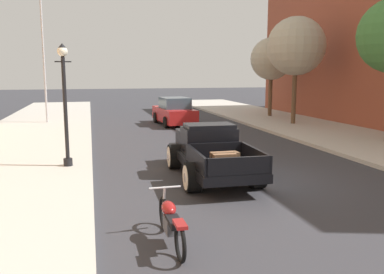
{
  "coord_description": "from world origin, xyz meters",
  "views": [
    {
      "loc": [
        -4.49,
        -10.67,
        3.1
      ],
      "look_at": [
        -1.27,
        1.92,
        1.0
      ],
      "focal_mm": 37.24,
      "sensor_mm": 36.0,
      "label": 1
    }
  ],
  "objects_px": {
    "motorcycle_parked": "(171,221)",
    "flagpole": "(46,27)",
    "car_background_red": "(174,112)",
    "street_tree_third": "(271,59)",
    "street_lamp_near": "(65,96)",
    "hotrod_truck_black": "(209,151)",
    "street_tree_second": "(296,46)"
  },
  "relations": [
    {
      "from": "car_background_red",
      "to": "flagpole",
      "type": "relative_size",
      "value": 0.48
    },
    {
      "from": "motorcycle_parked",
      "to": "hotrod_truck_black",
      "type": "bearing_deg",
      "value": 65.21
    },
    {
      "from": "motorcycle_parked",
      "to": "street_tree_second",
      "type": "height_order",
      "value": "street_tree_second"
    },
    {
      "from": "car_background_red",
      "to": "street_tree_third",
      "type": "relative_size",
      "value": 0.83
    },
    {
      "from": "car_background_red",
      "to": "flagpole",
      "type": "xyz_separation_m",
      "value": [
        -7.22,
        1.98,
        5.0
      ]
    },
    {
      "from": "street_lamp_near",
      "to": "street_tree_second",
      "type": "distance_m",
      "value": 14.91
    },
    {
      "from": "hotrod_truck_black",
      "to": "street_tree_third",
      "type": "relative_size",
      "value": 0.94
    },
    {
      "from": "car_background_red",
      "to": "street_lamp_near",
      "type": "bearing_deg",
      "value": -118.66
    },
    {
      "from": "motorcycle_parked",
      "to": "flagpole",
      "type": "distance_m",
      "value": 19.71
    },
    {
      "from": "hotrod_truck_black",
      "to": "car_background_red",
      "type": "height_order",
      "value": "car_background_red"
    },
    {
      "from": "street_lamp_near",
      "to": "flagpole",
      "type": "bearing_deg",
      "value": 97.26
    },
    {
      "from": "street_tree_second",
      "to": "street_lamp_near",
      "type": "bearing_deg",
      "value": -146.83
    },
    {
      "from": "hotrod_truck_black",
      "to": "street_tree_third",
      "type": "height_order",
      "value": "street_tree_third"
    },
    {
      "from": "car_background_red",
      "to": "street_lamp_near",
      "type": "distance_m",
      "value": 11.88
    },
    {
      "from": "flagpole",
      "to": "street_tree_third",
      "type": "distance_m",
      "value": 14.52
    },
    {
      "from": "hotrod_truck_black",
      "to": "street_tree_second",
      "type": "relative_size",
      "value": 0.81
    },
    {
      "from": "flagpole",
      "to": "street_tree_second",
      "type": "xyz_separation_m",
      "value": [
        13.91,
        -4.24,
        -1.17
      ]
    },
    {
      "from": "motorcycle_parked",
      "to": "car_background_red",
      "type": "bearing_deg",
      "value": 77.98
    },
    {
      "from": "flagpole",
      "to": "street_tree_third",
      "type": "height_order",
      "value": "flagpole"
    },
    {
      "from": "motorcycle_parked",
      "to": "car_background_red",
      "type": "distance_m",
      "value": 17.02
    },
    {
      "from": "street_tree_second",
      "to": "street_tree_third",
      "type": "bearing_deg",
      "value": 83.29
    },
    {
      "from": "motorcycle_parked",
      "to": "car_background_red",
      "type": "height_order",
      "value": "car_background_red"
    },
    {
      "from": "car_background_red",
      "to": "street_tree_third",
      "type": "xyz_separation_m",
      "value": [
        7.2,
        1.97,
        3.26
      ]
    },
    {
      "from": "street_tree_third",
      "to": "street_tree_second",
      "type": "bearing_deg",
      "value": -96.71
    },
    {
      "from": "flagpole",
      "to": "street_tree_third",
      "type": "relative_size",
      "value": 1.72
    },
    {
      "from": "hotrod_truck_black",
      "to": "car_background_red",
      "type": "distance_m",
      "value": 12.15
    },
    {
      "from": "flagpole",
      "to": "street_tree_third",
      "type": "bearing_deg",
      "value": -0.03
    },
    {
      "from": "street_lamp_near",
      "to": "street_tree_third",
      "type": "relative_size",
      "value": 0.72
    },
    {
      "from": "street_lamp_near",
      "to": "street_tree_third",
      "type": "height_order",
      "value": "street_tree_third"
    },
    {
      "from": "hotrod_truck_black",
      "to": "street_lamp_near",
      "type": "bearing_deg",
      "value": 157.59
    },
    {
      "from": "motorcycle_parked",
      "to": "street_lamp_near",
      "type": "relative_size",
      "value": 0.55
    },
    {
      "from": "hotrod_truck_black",
      "to": "flagpole",
      "type": "bearing_deg",
      "value": 112.38
    }
  ]
}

